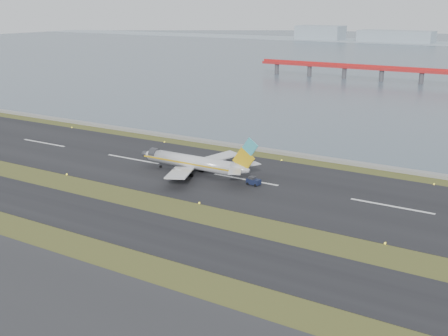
{
  "coord_description": "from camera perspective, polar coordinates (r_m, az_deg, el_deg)",
  "views": [
    {
      "loc": [
        71.76,
        -97.63,
        46.48
      ],
      "look_at": [
        -1.93,
        22.0,
        5.11
      ],
      "focal_mm": 45.0,
      "sensor_mm": 36.0,
      "label": 1
    }
  ],
  "objects": [
    {
      "name": "pushback_tug",
      "position": [
        149.01,
        3.0,
        -1.33
      ],
      "size": [
        3.86,
        2.53,
        2.33
      ],
      "rotation": [
        0.0,
        0.0,
        -0.11
      ],
      "color": "#141B38",
      "rests_on": "ground"
    },
    {
      "name": "seawall",
      "position": [
        179.2,
        6.92,
        1.42
      ],
      "size": [
        1000.0,
        2.5,
        1.0
      ],
      "primitive_type": "cube",
      "color": "gray",
      "rests_on": "ground"
    },
    {
      "name": "ground",
      "position": [
        129.78,
        -4.39,
        -4.63
      ],
      "size": [
        1000.0,
        1000.0,
        0.0
      ],
      "primitive_type": "plane",
      "color": "#2F4016",
      "rests_on": "ground"
    },
    {
      "name": "taxiway_strip",
      "position": [
        120.99,
        -7.74,
        -6.32
      ],
      "size": [
        1000.0,
        18.0,
        0.1
      ],
      "primitive_type": "cube",
      "color": "black",
      "rests_on": "ground"
    },
    {
      "name": "runway_strip",
      "position": [
        153.61,
        2.18,
        -1.2
      ],
      "size": [
        1000.0,
        45.0,
        0.1
      ],
      "primitive_type": "cube",
      "color": "black",
      "rests_on": "ground"
    },
    {
      "name": "airliner",
      "position": [
        157.55,
        -2.9,
        0.54
      ],
      "size": [
        38.52,
        32.89,
        12.8
      ],
      "color": "silver",
      "rests_on": "ground"
    }
  ]
}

